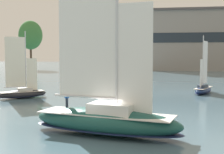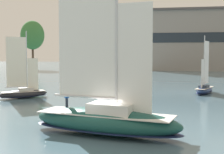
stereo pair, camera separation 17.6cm
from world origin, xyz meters
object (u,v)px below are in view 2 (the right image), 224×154
object	(u,v)px
tree_shore_center	(32,35)
sailboat_main	(105,118)
sailboat_moored_mid_channel	(24,92)
sailboat_moored_far_slip	(204,88)

from	to	relation	value
tree_shore_center	sailboat_main	xyz separation A→B (m)	(44.54, -89.37, -11.43)
sailboat_moored_mid_channel	sailboat_moored_far_slip	bearing A→B (deg)	20.23
tree_shore_center	sailboat_moored_far_slip	distance (m)	85.32
tree_shore_center	sailboat_moored_far_slip	xyz separation A→B (m)	(54.21, -64.80, -11.89)
tree_shore_center	sailboat_main	size ratio (longest dim) A/B	1.20
sailboat_main	sailboat_moored_far_slip	distance (m)	26.41
tree_shore_center	sailboat_moored_far_slip	world-z (taller)	tree_shore_center
sailboat_moored_mid_channel	sailboat_moored_far_slip	world-z (taller)	sailboat_moored_mid_channel
tree_shore_center	sailboat_moored_mid_channel	bearing A→B (deg)	-67.13
sailboat_main	sailboat_moored_far_slip	world-z (taller)	sailboat_main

